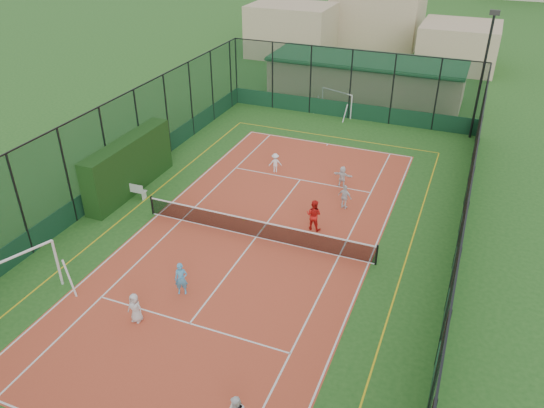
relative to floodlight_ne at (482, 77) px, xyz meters
The scene contains 17 objects.
ground 19.15m from the floodlight_ne, 117.39° to the right, with size 300.00×300.00×0.00m, color #22561D.
court_slab 19.14m from the floodlight_ne, 117.39° to the right, with size 11.17×23.97×0.01m, color #B84128.
tennis_net 19.04m from the floodlight_ne, 117.39° to the right, with size 11.67×0.12×1.06m, color black, non-canonical shape.
perimeter_fence 18.77m from the floodlight_ne, 117.39° to the right, with size 18.12×34.12×5.00m, color #113420, non-canonical shape.
floodlight_ne is the anchor object (origin of this frame).
clubhouse 10.47m from the floodlight_ne, 147.88° to the left, with size 15.20×7.20×3.15m, color tan, non-canonical shape.
hedge_left 22.61m from the floodlight_ne, 138.83° to the right, with size 1.02×6.80×2.98m, color black.
white_bench 22.83m from the floodlight_ne, 136.69° to the right, with size 1.63×0.45×0.92m, color white, non-canonical shape.
futsal_goal_near 29.04m from the floodlight_ne, 122.20° to the right, with size 0.99×3.43×2.21m, color white, non-canonical shape.
futsal_goal_far 10.20m from the floodlight_ne, behind, with size 2.76×0.80×1.78m, color white, non-canonical shape.
child_near_left 26.09m from the floodlight_ne, 114.11° to the right, with size 0.62×0.40×1.26m, color silver.
child_near_mid 23.88m from the floodlight_ne, 114.41° to the right, with size 0.53×0.35×1.46m, color #4A9ED2.
child_far_left 14.65m from the floodlight_ne, 136.52° to the right, with size 0.76×0.44×1.18m, color white.
child_far_right 13.92m from the floodlight_ne, 113.69° to the right, with size 0.77×0.32×1.32m, color silver.
child_far_back 12.28m from the floodlight_ne, 121.72° to the right, with size 1.11×0.35×1.20m, color white.
coach 16.48m from the floodlight_ne, 112.96° to the right, with size 0.78×0.60×1.60m, color red.
tennis_balls 18.74m from the floodlight_ne, 121.73° to the right, with size 1.95×0.52×0.07m.
Camera 1 is at (8.62, -19.33, 14.19)m, focal length 35.00 mm.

